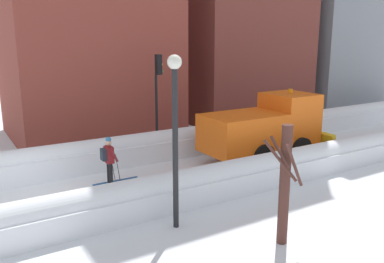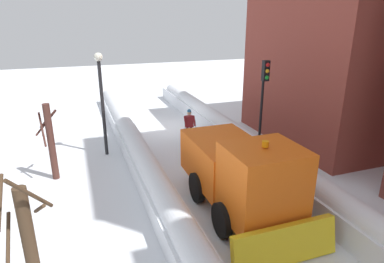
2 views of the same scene
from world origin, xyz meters
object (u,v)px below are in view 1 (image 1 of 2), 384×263
object	(u,v)px
traffic_light_pole	(158,86)
bare_tree_near	(285,184)
plow_truck	(266,127)
skier	(109,158)
street_lamp	(175,121)

from	to	relation	value
traffic_light_pole	bare_tree_near	xyz separation A→B (m)	(9.19, -1.03, -1.57)
plow_truck	traffic_light_pole	size ratio (longest dim) A/B	1.28
skier	bare_tree_near	distance (m)	7.19
plow_truck	street_lamp	distance (m)	7.96
skier	street_lamp	world-z (taller)	street_lamp
street_lamp	bare_tree_near	distance (m)	3.36
plow_truck	street_lamp	size ratio (longest dim) A/B	1.21
plow_truck	skier	size ratio (longest dim) A/B	3.31
skier	traffic_light_pole	bearing A→B (deg)	125.96
street_lamp	bare_tree_near	bearing A→B (deg)	40.02
street_lamp	skier	bearing A→B (deg)	-175.51
bare_tree_near	skier	bearing A→B (deg)	-161.29
traffic_light_pole	street_lamp	bearing A→B (deg)	-23.42
street_lamp	plow_truck	bearing A→B (deg)	119.26
traffic_light_pole	bare_tree_near	size ratio (longest dim) A/B	1.44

